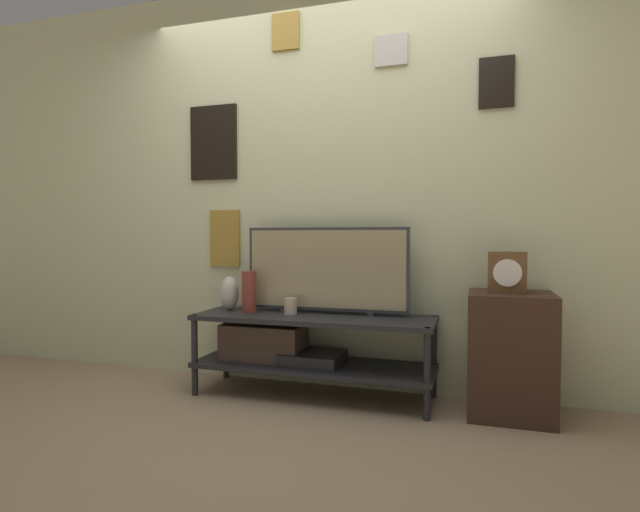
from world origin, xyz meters
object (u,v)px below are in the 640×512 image
at_px(vase_urn_stoneware, 229,293).
at_px(candle_jar, 291,306).
at_px(mantel_clock, 507,272).
at_px(television, 326,269).
at_px(vase_tall_ceramic, 249,292).

height_order(vase_urn_stoneware, candle_jar, vase_urn_stoneware).
distance_m(candle_jar, mantel_clock, 1.29).
relative_size(vase_urn_stoneware, candle_jar, 2.18).
bearing_deg(television, vase_urn_stoneware, -175.33).
distance_m(television, vase_urn_stoneware, 0.68).
bearing_deg(vase_urn_stoneware, vase_tall_ceramic, -16.15).
relative_size(television, mantel_clock, 4.62).
height_order(vase_tall_ceramic, candle_jar, vase_tall_ceramic).
bearing_deg(mantel_clock, television, 175.53).
bearing_deg(candle_jar, mantel_clock, 0.58).
bearing_deg(mantel_clock, candle_jar, -179.42).
relative_size(television, candle_jar, 10.23).
relative_size(candle_jar, mantel_clock, 0.45).
bearing_deg(vase_urn_stoneware, candle_jar, -5.46).
xyz_separation_m(vase_urn_stoneware, candle_jar, (0.45, -0.04, -0.06)).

